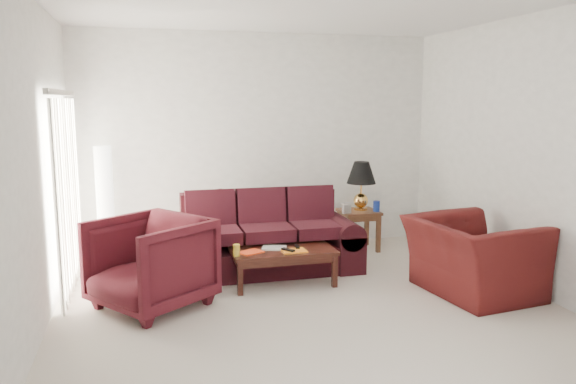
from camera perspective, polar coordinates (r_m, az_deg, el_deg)
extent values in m
plane|color=beige|center=(5.85, 2.13, -11.54)|extent=(5.00, 5.00, 0.00)
cube|color=silver|center=(6.66, -21.63, 0.02)|extent=(0.10, 2.00, 2.16)
cube|color=black|center=(7.42, -8.03, -1.36)|extent=(0.44, 0.36, 0.41)
cube|color=silver|center=(7.66, 5.98, -1.72)|extent=(0.13, 0.08, 0.12)
cylinder|color=navy|center=(7.84, 8.98, -1.44)|extent=(0.10, 0.10, 0.15)
cube|color=silver|center=(7.98, 6.11, -1.09)|extent=(0.15, 0.18, 0.06)
imported|color=#3E0E14|center=(5.84, -13.79, -7.01)|extent=(1.41, 1.41, 0.93)
imported|color=#410F0F|center=(6.41, 18.25, -6.30)|extent=(1.25, 1.39, 0.81)
cube|color=red|center=(6.26, -3.79, -6.12)|extent=(0.31, 0.28, 0.01)
cube|color=beige|center=(6.43, -1.41, -5.68)|extent=(0.32, 0.28, 0.02)
cube|color=orange|center=(6.30, 0.60, -6.00)|extent=(0.28, 0.22, 0.02)
cube|color=black|center=(6.27, 0.01, -5.88)|extent=(0.13, 0.16, 0.02)
cube|color=black|center=(6.41, 0.95, -5.55)|extent=(0.07, 0.16, 0.02)
cylinder|color=gold|center=(6.13, -5.26, -5.91)|extent=(0.09, 0.09, 0.13)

